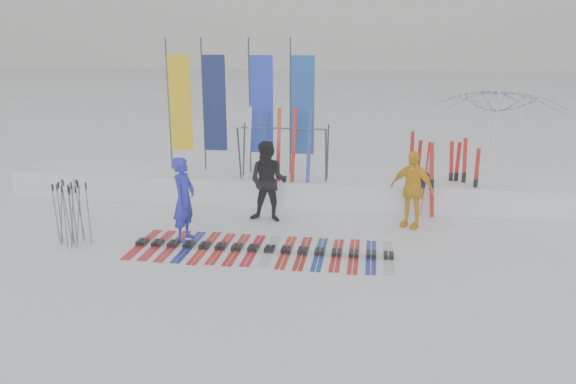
% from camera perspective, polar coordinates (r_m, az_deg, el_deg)
% --- Properties ---
extents(ground, '(120.00, 120.00, 0.00)m').
position_cam_1_polar(ground, '(9.38, -2.70, -8.45)').
color(ground, white).
rests_on(ground, ground).
extents(snow_bank, '(14.00, 1.60, 0.60)m').
position_cam_1_polar(snow_bank, '(13.57, 1.05, 0.52)').
color(snow_bank, white).
rests_on(snow_bank, ground).
extents(person_blue, '(0.46, 0.64, 1.63)m').
position_cam_1_polar(person_blue, '(10.87, -10.52, -0.73)').
color(person_blue, '#2126C5').
rests_on(person_blue, ground).
extents(person_black, '(0.89, 0.72, 1.72)m').
position_cam_1_polar(person_black, '(11.81, -2.01, 1.05)').
color(person_black, black).
rests_on(person_black, ground).
extents(person_yellow, '(1.01, 0.77, 1.60)m').
position_cam_1_polar(person_yellow, '(11.73, 12.46, 0.27)').
color(person_yellow, '#F9B310').
rests_on(person_yellow, ground).
extents(tent_canopy, '(3.81, 3.85, 2.73)m').
position_cam_1_polar(tent_canopy, '(14.19, 20.24, 4.64)').
color(tent_canopy, white).
rests_on(tent_canopy, ground).
extents(ski_row, '(4.78, 1.70, 0.07)m').
position_cam_1_polar(ski_row, '(10.38, -2.71, -5.82)').
color(ski_row, red).
rests_on(ski_row, ground).
extents(pole_cluster, '(0.66, 0.57, 1.26)m').
position_cam_1_polar(pole_cluster, '(11.32, -21.18, -2.03)').
color(pole_cluster, '#595B60').
rests_on(pole_cluster, ground).
extents(feather_flags, '(3.59, 0.17, 3.20)m').
position_cam_1_polar(feather_flags, '(13.62, -5.13, 8.85)').
color(feather_flags, '#383A3F').
rests_on(feather_flags, ground).
extents(ski_rack, '(2.04, 0.80, 1.23)m').
position_cam_1_polar(ski_rack, '(12.99, -0.43, 4.75)').
color(ski_rack, '#383A3F').
rests_on(ski_rack, ground).
extents(upright_skis, '(1.49, 1.18, 1.69)m').
position_cam_1_polar(upright_skis, '(13.09, 15.04, 1.66)').
color(upright_skis, silver).
rests_on(upright_skis, ground).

